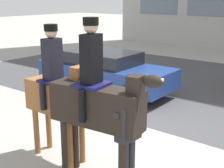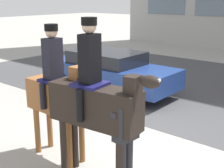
% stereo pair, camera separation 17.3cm
% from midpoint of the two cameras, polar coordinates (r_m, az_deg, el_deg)
% --- Properties ---
extents(ground_plane, '(80.00, 80.00, 0.00)m').
position_cam_midpoint_polar(ground_plane, '(7.17, 4.99, -9.18)').
color(ground_plane, '#9E9B93').
extents(road_surface, '(19.26, 8.50, 0.01)m').
position_cam_midpoint_polar(road_surface, '(11.19, 18.99, -0.78)').
color(road_surface, '#444447').
rests_on(road_surface, ground_plane).
extents(mounted_horse_lead, '(1.78, 0.65, 2.55)m').
position_cam_midpoint_polar(mounted_horse_lead, '(5.79, -8.97, -1.54)').
color(mounted_horse_lead, brown).
rests_on(mounted_horse_lead, ground_plane).
extents(mounted_horse_companion, '(1.99, 0.65, 2.72)m').
position_cam_midpoint_polar(mounted_horse_companion, '(4.93, -1.94, -3.31)').
color(mounted_horse_companion, black).
rests_on(mounted_horse_companion, ground_plane).
extents(pedestrian_bystander, '(0.85, 0.43, 1.68)m').
position_cam_midpoint_polar(pedestrian_bystander, '(4.78, 3.36, -9.24)').
color(pedestrian_bystander, '#232328').
rests_on(pedestrian_bystander, ground_plane).
extents(street_car_near_lane, '(4.53, 1.81, 1.32)m').
position_cam_midpoint_polar(street_car_near_lane, '(10.14, -0.12, 2.56)').
color(street_car_near_lane, navy).
rests_on(street_car_near_lane, ground_plane).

